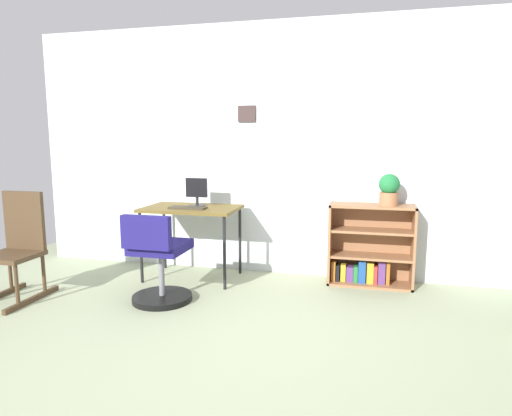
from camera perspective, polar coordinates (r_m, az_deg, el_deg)
The scene contains 9 objects.
ground_plane at distance 2.94m, azimuth -8.11°, elevation -19.70°, with size 6.24×6.24×0.00m, color #97A27F.
wall_back at distance 4.65m, azimuth 1.57°, elevation 7.38°, with size 5.20×0.12×2.57m.
desk at distance 4.49m, azimuth -8.30°, elevation -0.66°, with size 0.94×0.60×0.73m.
monitor at distance 4.50m, azimuth -7.63°, elevation 2.00°, with size 0.22×0.16×0.29m.
keyboard at distance 4.37m, azimuth -8.78°, elevation 0.03°, with size 0.36×0.14×0.02m, color #363022.
office_chair at distance 3.91m, azimuth -12.44°, elevation -6.96°, with size 0.52×0.55×0.80m.
rocking_chair at distance 4.46m, azimuth -28.28°, elevation -4.29°, with size 0.42×0.64×0.94m.
bookshelf_low at distance 4.47m, azimuth 14.34°, elevation -5.10°, with size 0.80×0.30×0.79m.
potted_plant_on_shelf at distance 4.32m, azimuth 16.74°, elevation 2.33°, with size 0.19×0.19×0.30m.
Camera 1 is at (1.00, -2.39, 1.40)m, focal length 31.12 mm.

